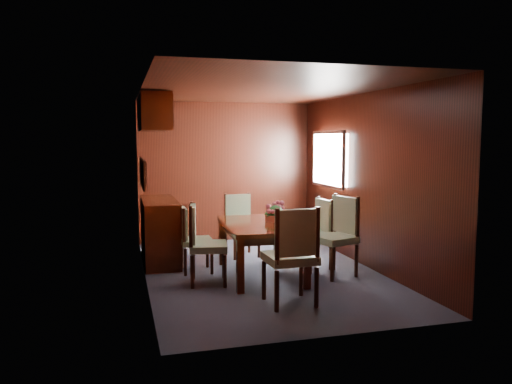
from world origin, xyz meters
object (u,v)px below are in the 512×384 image
object	(u,v)px
sideboard	(160,231)
dining_table	(261,230)
flower_centerpiece	(276,211)
chair_right_near	(338,231)
chair_head	(293,251)
chair_left_near	(202,239)

from	to	relation	value
sideboard	dining_table	size ratio (longest dim) A/B	0.92
sideboard	flower_centerpiece	xyz separation A→B (m)	(1.43, -1.04, 0.38)
chair_right_near	chair_head	size ratio (longest dim) A/B	0.97
dining_table	chair_left_near	distance (m)	0.81
sideboard	flower_centerpiece	bearing A→B (deg)	-36.12
chair_right_near	flower_centerpiece	world-z (taller)	chair_right_near
chair_head	flower_centerpiece	world-z (taller)	chair_head
dining_table	chair_head	world-z (taller)	chair_head
chair_left_near	chair_right_near	xyz separation A→B (m)	(1.77, -0.06, 0.03)
chair_left_near	chair_right_near	size ratio (longest dim) A/B	0.95
sideboard	chair_left_near	distance (m)	1.36
flower_centerpiece	chair_left_near	bearing A→B (deg)	-166.22
chair_head	flower_centerpiece	bearing A→B (deg)	78.25
chair_right_near	flower_centerpiece	distance (m)	0.86
sideboard	chair_head	bearing A→B (deg)	-63.09
flower_centerpiece	chair_right_near	bearing A→B (deg)	-22.20
chair_head	chair_right_near	bearing A→B (deg)	43.84
chair_right_near	chair_head	world-z (taller)	chair_head
dining_table	flower_centerpiece	size ratio (longest dim) A/B	5.15
dining_table	chair_head	size ratio (longest dim) A/B	1.41
chair_left_near	dining_table	bearing A→B (deg)	111.34
chair_right_near	chair_head	bearing A→B (deg)	118.38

